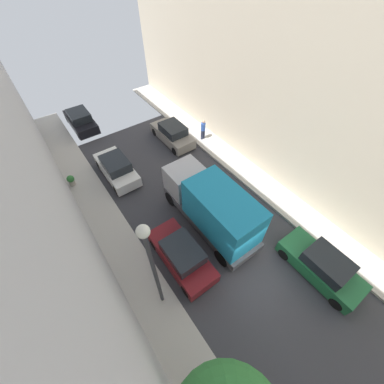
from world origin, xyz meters
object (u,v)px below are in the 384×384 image
parked_car_left_4 (81,120)px  potted_plant_0 (71,180)px  parked_car_right_1 (322,266)px  parked_car_left_3 (117,168)px  parked_car_right_2 (173,134)px  delivery_truck (212,207)px  pedestrian (203,129)px  parked_car_left_2 (182,255)px  lamp_post (152,262)px

parked_car_left_4 → potted_plant_0: bearing=-114.2°
parked_car_left_4 → parked_car_right_1: (5.40, -20.23, 0.00)m
parked_car_left_3 → potted_plant_0: parked_car_left_3 is taller
parked_car_right_2 → potted_plant_0: 8.36m
parked_car_right_1 → delivery_truck: bearing=115.9°
parked_car_left_4 → potted_plant_0: size_ratio=5.41×
parked_car_left_3 → delivery_truck: delivery_truck is taller
parked_car_left_3 → parked_car_right_1: size_ratio=1.00×
pedestrian → parked_car_right_1: bearing=-99.5°
parked_car_left_2 → potted_plant_0: (-2.96, 9.02, -0.16)m
parked_car_right_2 → potted_plant_0: (-8.36, -0.22, -0.16)m
parked_car_left_2 → parked_car_left_3: bearing=90.0°
parked_car_left_3 → parked_car_right_2: size_ratio=1.00×
parked_car_left_2 → lamp_post: bearing=-149.9°
parked_car_left_3 → lamp_post: lamp_post is taller
parked_car_left_2 → pedestrian: (7.50, 7.92, 0.35)m
parked_car_left_3 → pedestrian: size_ratio=2.44×
parked_car_left_2 → parked_car_right_2: (5.40, 9.24, 0.00)m
potted_plant_0 → lamp_post: 10.82m
parked_car_right_1 → delivery_truck: delivery_truck is taller
delivery_truck → pedestrian: size_ratio=3.84×
parked_car_left_3 → potted_plant_0: bearing=163.2°
parked_car_left_4 → parked_car_right_2: 8.35m
parked_car_left_3 → parked_car_right_2: (5.40, 1.11, 0.00)m
parked_car_left_4 → delivery_truck: (2.70, -14.65, 1.07)m
parked_car_left_2 → parked_car_right_2: same height
parked_car_right_1 → lamp_post: 8.83m
potted_plant_0 → parked_car_left_4: bearing=65.8°
parked_car_left_4 → pedestrian: (7.50, -7.69, 0.35)m
delivery_truck → potted_plant_0: bearing=125.0°
pedestrian → parked_car_left_2: bearing=-133.4°
parked_car_left_4 → parked_car_right_2: (5.40, -6.36, 0.00)m
parked_car_right_1 → lamp_post: (-7.30, 3.52, 3.52)m
parked_car_left_2 → pedestrian: size_ratio=2.44×
parked_car_left_3 → parked_car_right_2: bearing=11.6°
parked_car_left_4 → delivery_truck: size_ratio=0.64×
parked_car_left_4 → parked_car_left_3: bearing=-90.0°
parked_car_left_2 → parked_car_left_3: (0.00, 8.13, 0.00)m
pedestrian → potted_plant_0: 10.53m
parked_car_right_1 → parked_car_right_2: 13.86m
parked_car_right_1 → delivery_truck: 6.28m
lamp_post → pedestrian: bearing=43.8°
parked_car_left_3 → parked_car_left_2: bearing=-90.0°
parked_car_right_1 → lamp_post: size_ratio=0.66×
parked_car_left_2 → parked_car_left_4: size_ratio=1.00×
parked_car_left_3 → delivery_truck: 7.74m
parked_car_left_3 → parked_car_right_1: 13.85m
parked_car_right_2 → lamp_post: size_ratio=0.66×
delivery_truck → parked_car_left_3: bearing=110.6°
lamp_post → delivery_truck: bearing=24.0°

